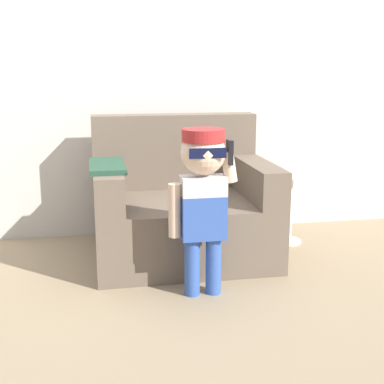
# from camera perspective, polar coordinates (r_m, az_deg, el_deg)

# --- Properties ---
(ground_plane) EXTENTS (10.00, 10.00, 0.00)m
(ground_plane) POSITION_cam_1_polar(r_m,az_deg,el_deg) (3.39, -3.27, -7.95)
(ground_plane) COLOR #998466
(wall_back) EXTENTS (10.00, 0.05, 2.60)m
(wall_back) POSITION_cam_1_polar(r_m,az_deg,el_deg) (3.94, -5.06, 14.26)
(wall_back) COLOR silver
(wall_back) RESTS_ON ground_plane
(armchair) EXTENTS (1.14, 0.89, 0.91)m
(armchair) POSITION_cam_1_polar(r_m,az_deg,el_deg) (3.51, -1.18, -1.78)
(armchair) COLOR #6B5B4C
(armchair) RESTS_ON ground_plane
(person_child) EXTENTS (0.37, 0.28, 0.91)m
(person_child) POSITION_cam_1_polar(r_m,az_deg,el_deg) (2.82, 1.16, 0.61)
(person_child) COLOR #3356AD
(person_child) RESTS_ON ground_plane
(side_table) EXTENTS (0.29, 0.29, 0.50)m
(side_table) POSITION_cam_1_polar(r_m,az_deg,el_deg) (3.82, 10.29, -0.96)
(side_table) COLOR white
(side_table) RESTS_ON ground_plane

